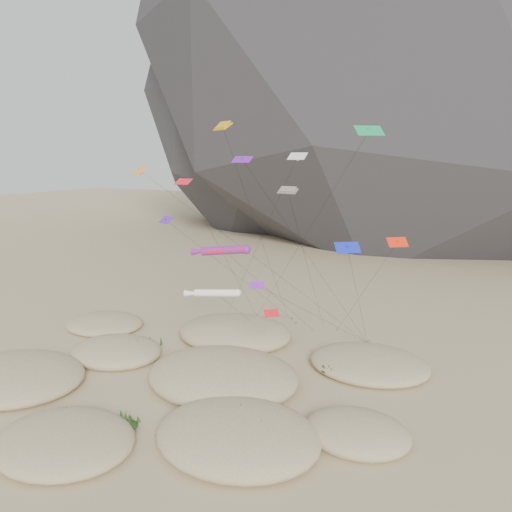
% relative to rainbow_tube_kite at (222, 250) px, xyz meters
% --- Properties ---
extents(ground, '(500.00, 500.00, 0.00)m').
position_rel_rainbow_tube_kite_xyz_m(ground, '(2.47, -12.41, -12.19)').
color(ground, '#CCB789').
rests_on(ground, ground).
extents(dunes, '(48.39, 38.94, 3.75)m').
position_rel_rainbow_tube_kite_xyz_m(dunes, '(0.83, -8.74, -11.50)').
color(dunes, '#CCB789').
rests_on(dunes, ground).
extents(dune_grass, '(40.72, 28.30, 1.59)m').
position_rel_rainbow_tube_kite_xyz_m(dune_grass, '(1.76, -7.45, -11.34)').
color(dune_grass, black).
rests_on(dune_grass, ground).
extents(kite_stakes, '(20.41, 7.55, 0.30)m').
position_rel_rainbow_tube_kite_xyz_m(kite_stakes, '(5.22, 11.07, -12.04)').
color(kite_stakes, '#3F2D1E').
rests_on(kite_stakes, ground).
extents(rainbow_tube_kite, '(11.80, 11.86, 13.01)m').
position_rel_rainbow_tube_kite_xyz_m(rainbow_tube_kite, '(0.00, 0.00, 0.00)').
color(rainbow_tube_kite, '#FB1A2B').
rests_on(rainbow_tube_kite, ground).
extents(white_tube_kite, '(6.31, 14.97, 9.41)m').
position_rel_rainbow_tube_kite_xyz_m(white_tube_kite, '(2.30, -5.78, -3.42)').
color(white_tube_kite, white).
rests_on(white_tube_kite, ground).
extents(orange_parafoil, '(4.33, 14.65, 26.94)m').
position_rel_rainbow_tube_kite_xyz_m(orange_parafoil, '(-0.75, 2.00, 13.93)').
color(orange_parafoil, '#DEA10B').
rests_on(orange_parafoil, ground).
extents(multi_parafoil, '(2.30, 13.09, 19.73)m').
position_rel_rainbow_tube_kite_xyz_m(multi_parafoil, '(7.55, 1.73, 6.85)').
color(multi_parafoil, '#FF2D1A').
rests_on(multi_parafoil, ground).
extents(delta_kites, '(31.71, 20.55, 25.78)m').
position_rel_rainbow_tube_kite_xyz_m(delta_kites, '(6.58, -1.83, 5.83)').
color(delta_kites, '#551DAB').
rests_on(delta_kites, ground).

